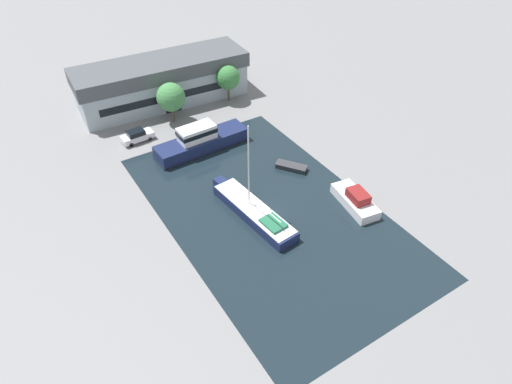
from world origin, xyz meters
TOP-DOWN VIEW (x-y plane):
  - ground_plane at (0.00, 0.00)m, footprint 440.00×440.00m
  - water_canal at (0.00, 0.00)m, footprint 21.49×36.67m
  - warehouse_building at (0.63, 30.12)m, footprint 26.18×9.46m
  - quay_tree_near_building at (-0.77, 23.83)m, footprint 4.05×4.05m
  - quay_tree_by_water at (9.08, 24.99)m, footprint 3.62×3.62m
  - parked_car at (-7.08, 21.68)m, footprint 4.38×2.01m
  - sailboat_moored at (-1.80, 0.47)m, footprint 3.91×13.26m
  - motor_cruiser at (-0.68, 15.25)m, footprint 12.84×3.83m
  - small_dinghy at (6.84, 5.28)m, footprint 3.42×4.03m
  - cabin_boat at (8.82, -4.30)m, footprint 3.48×6.81m

SIDE VIEW (x-z plane):
  - ground_plane at x=0.00m, z-range 0.00..0.00m
  - water_canal at x=0.00m, z-range 0.00..0.01m
  - small_dinghy at x=6.84m, z-range 0.01..0.65m
  - sailboat_moored at x=-1.80m, z-range -4.90..6.28m
  - cabin_boat at x=8.82m, z-range -0.29..1.91m
  - parked_car at x=-7.08m, z-range 0.00..1.67m
  - motor_cruiser at x=-0.68m, z-range -0.49..3.11m
  - warehouse_building at x=0.63m, z-range 0.04..6.71m
  - quay_tree_by_water at x=9.08m, z-range 1.01..6.67m
  - quay_tree_near_building at x=-0.77m, z-range 0.92..6.81m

